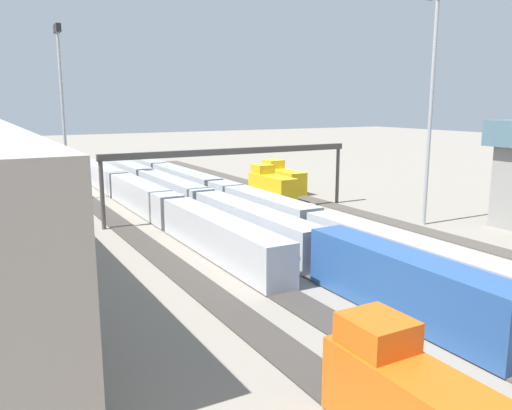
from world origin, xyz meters
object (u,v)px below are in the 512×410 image
Objects in this scene: train_on_track_5 at (144,197)px; train_on_track_4 at (199,202)px; signal_gantry at (234,157)px; train_on_track_3 at (216,193)px; light_mast_0 at (433,78)px; train_on_track_6 at (420,408)px; light_mast_1 at (61,90)px; train_on_track_0 at (282,179)px; train_on_track_1 at (271,185)px.

train_on_track_5 is 0.79× the size of train_on_track_4.
train_on_track_5 is at bearing 53.52° from signal_gantry.
train_on_track_3 is 3.49× the size of light_mast_0.
train_on_track_6 is 69.98m from light_mast_1.
train_on_track_5 is 21.54m from light_mast_1.
train_on_track_5 is 54.55m from train_on_track_6.
train_on_track_6 is at bearing 164.10° from train_on_track_3.
light_mast_1 is at bearing 47.75° from train_on_track_3.
train_on_track_0 is 0.11× the size of train_on_track_4.
light_mast_0 is 26.04m from signal_gantry.
signal_gantry is (-7.10, 10.00, 5.50)m from train_on_track_1.
light_mast_0 is 51.68m from light_mast_1.
train_on_track_6 is 54.75m from train_on_track_3.
train_on_track_1 is 0.29× the size of signal_gantry.
train_on_track_5 is at bearing 49.30° from light_mast_0.
train_on_track_5 is 2.78× the size of light_mast_1.
signal_gantry is (46.93, -15.00, 5.50)m from train_on_track_6.
light_mast_1 reaches higher than signal_gantry.
train_on_track_5 is 13.65m from signal_gantry.
train_on_track_0 reaches higher than train_on_track_3.
train_on_track_5 is 39.64m from light_mast_0.
train_on_track_4 is at bearing -12.03° from train_on_track_6.
train_on_track_1 reaches higher than train_on_track_5.
light_mast_0 is at bearing -130.70° from train_on_track_5.
train_on_track_5 is at bearing 34.11° from train_on_track_4.
train_on_track_4 is at bearing -150.06° from light_mast_1.
signal_gantry is (-7.39, -10.00, 5.63)m from train_on_track_5.
light_mast_0 is (-23.82, -27.69, 15.40)m from train_on_track_5.
train_on_track_1 reaches higher than train_on_track_3.
train_on_track_1 is 34.11m from light_mast_1.
signal_gantry reaches higher than train_on_track_0.
train_on_track_5 is at bearing -5.26° from train_on_track_6.
train_on_track_0 is at bearing -66.87° from train_on_track_3.
train_on_track_1 is (-0.29, -20.00, 0.14)m from train_on_track_5.
train_on_track_5 is (-4.74, 25.00, -0.14)m from train_on_track_0.
light_mast_0 reaches higher than light_mast_1.
train_on_track_1 is 16.59m from train_on_track_4.
train_on_track_4 is 28.71m from light_mast_1.
train_on_track_0 is 0.37× the size of light_mast_0.
train_on_track_6 is (-54.32, 5.00, 0.14)m from train_on_track_5.
train_on_track_6 is at bearing 174.74° from train_on_track_5.
train_on_track_0 is 16.31m from train_on_track_3.
light_mast_0 is 0.78× the size of signal_gantry.
train_on_track_0 is 0.14× the size of train_on_track_5.
train_on_track_6 reaches higher than train_on_track_5.
light_mast_0 is at bearing -132.88° from signal_gantry.
signal_gantry is at bearing -141.06° from light_mast_1.
train_on_track_4 is (-7.09, 15.00, -0.09)m from train_on_track_1.
light_mast_0 reaches higher than train_on_track_0.
light_mast_1 is at bearing 73.84° from train_on_track_0.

